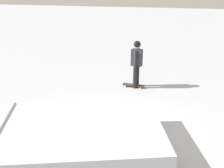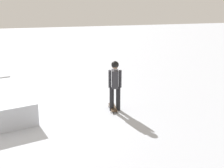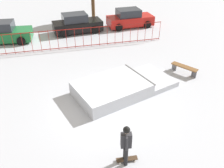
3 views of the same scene
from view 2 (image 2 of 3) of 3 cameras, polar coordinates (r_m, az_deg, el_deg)
The scene contains 3 objects.
ground_plane at distance 10.13m, azimuth -19.31°, elevation -6.17°, with size 60.00×60.00×0.00m, color #B2B7C1.
skater at distance 9.86m, azimuth 0.59°, elevation 0.37°, with size 0.42×0.43×1.73m.
skateboard at distance 10.22m, azimuth 0.18°, elevation -4.55°, with size 0.82×0.33×0.09m.
Camera 2 is at (-9.38, -0.83, 3.73)m, focal length 47.23 mm.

